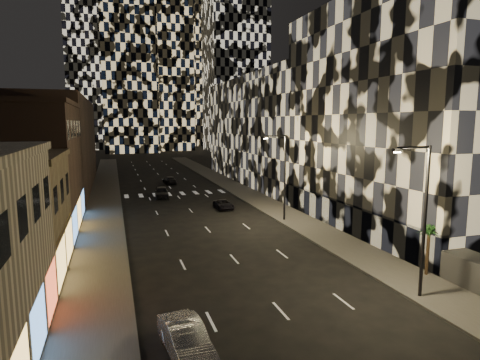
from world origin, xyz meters
TOP-DOWN VIEW (x-y plane):
  - sidewalk_left at (-10.00, 50.00)m, footprint 4.00×120.00m
  - sidewalk_right at (10.00, 50.00)m, footprint 4.00×120.00m
  - curb_left at (-7.90, 50.00)m, footprint 0.20×120.00m
  - curb_right at (7.90, 50.00)m, footprint 0.20×120.00m
  - retail_brown at (-17.00, 33.50)m, footprint 10.00×15.00m
  - retail_filler_left at (-17.00, 60.00)m, footprint 10.00×40.00m
  - midrise_right at (20.00, 24.50)m, footprint 16.00×25.00m
  - midrise_base at (12.30, 24.50)m, footprint 0.60×25.00m
  - midrise_filler_right at (20.00, 57.00)m, footprint 16.00×40.00m
  - tower_right_mid at (35.00, 135.00)m, footprint 20.00×20.00m
  - tower_center_low at (-2.00, 140.00)m, footprint 18.00×18.00m
  - streetlight_near at (8.35, 10.00)m, footprint 2.55×0.25m
  - streetlight_far at (8.35, 30.00)m, footprint 2.55×0.25m
  - car_silver_parked at (-5.80, 8.31)m, footprint 2.15×4.76m
  - car_dark_midlane at (-2.31, 47.32)m, footprint 2.22×4.71m
  - car_dark_oncoming at (0.50, 59.88)m, footprint 2.04×4.54m
  - car_dark_rightlane at (4.00, 37.68)m, footprint 1.94×4.02m
  - palm_tree at (11.50, 12.66)m, footprint 1.73×1.76m

SIDE VIEW (x-z plane):
  - sidewalk_left at x=-10.00m, z-range 0.00..0.15m
  - sidewalk_right at x=10.00m, z-range 0.00..0.15m
  - curb_left at x=-7.90m, z-range 0.00..0.15m
  - curb_right at x=7.90m, z-range 0.00..0.15m
  - car_dark_rightlane at x=4.00m, z-range 0.00..1.10m
  - car_dark_oncoming at x=0.50m, z-range 0.00..1.29m
  - car_silver_parked at x=-5.80m, z-range 0.00..1.51m
  - car_dark_midlane at x=-2.31m, z-range 0.00..1.56m
  - midrise_base at x=12.30m, z-range 0.00..3.00m
  - palm_tree at x=11.50m, z-range 1.27..4.72m
  - streetlight_near at x=8.35m, z-range 0.85..9.85m
  - streetlight_far at x=8.35m, z-range 0.85..9.85m
  - retail_brown at x=-17.00m, z-range 0.00..12.00m
  - retail_filler_left at x=-17.00m, z-range 0.00..14.00m
  - midrise_filler_right at x=20.00m, z-range 0.00..18.00m
  - midrise_right at x=20.00m, z-range 0.00..22.00m
  - tower_center_low at x=-2.00m, z-range 0.00..95.00m
  - tower_right_mid at x=35.00m, z-range 0.00..100.00m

